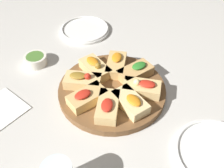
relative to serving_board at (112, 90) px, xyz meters
The scene contains 14 objects.
ground_plane 0.01m from the serving_board, ahead, with size 3.00×3.00×0.00m, color beige.
serving_board is the anchor object (origin of this frame).
focaccia_slice_0 0.09m from the serving_board, 76.51° to the left, with size 0.08×0.12×0.04m.
focaccia_slice_1 0.09m from the serving_board, 122.56° to the left, with size 0.10×0.12×0.04m.
focaccia_slice_2 0.09m from the serving_board, 167.92° to the left, with size 0.12×0.08×0.05m.
focaccia_slice_3 0.09m from the serving_board, 146.66° to the right, with size 0.12×0.10×0.05m.
focaccia_slice_4 0.09m from the serving_board, 101.10° to the right, with size 0.07×0.11×0.04m.
focaccia_slice_5 0.09m from the serving_board, 56.29° to the right, with size 0.10×0.12×0.04m.
focaccia_slice_6 0.09m from the serving_board, 14.20° to the right, with size 0.12×0.08×0.04m.
focaccia_slice_7 0.09m from the serving_board, 29.22° to the left, with size 0.12×0.10×0.05m.
plate_left 0.35m from the serving_board, 148.64° to the left, with size 0.19×0.19×0.02m.
plate_right 0.33m from the serving_board, ahead, with size 0.21×0.21×0.02m.
napkin_stack 0.32m from the serving_board, 127.48° to the right, with size 0.13×0.11×0.01m, color white.
dipping_bowl 0.29m from the serving_board, 167.14° to the right, with size 0.08×0.08×0.03m.
Camera 1 is at (0.36, -0.41, 0.57)m, focal length 42.00 mm.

